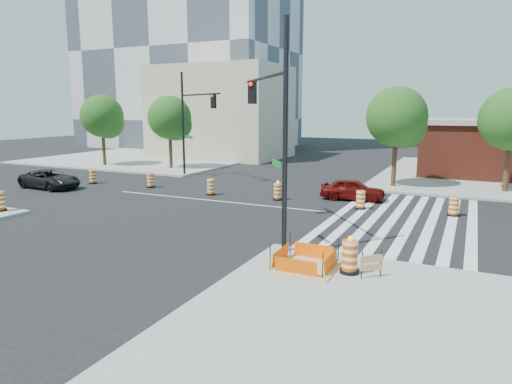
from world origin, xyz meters
TOP-DOWN VIEW (x-y plane):
  - ground at (0.00, 0.00)m, footprint 120.00×120.00m
  - sidewalk_nw at (-18.00, 18.00)m, footprint 22.00×22.00m
  - crosswalk_east at (10.95, 0.00)m, footprint 6.75×13.50m
  - lane_centerline at (0.00, 0.00)m, footprint 14.00×0.12m
  - excavation_pit at (9.00, -9.00)m, footprint 2.20×2.20m
  - beige_midrise at (-12.00, 22.00)m, footprint 14.00×10.00m
  - red_coupe at (7.50, 3.84)m, footprint 3.97×1.93m
  - dark_suv at (-12.38, -1.16)m, footprint 4.74×2.45m
  - signal_pole_se at (6.56, -6.24)m, footprint 4.12×5.10m
  - signal_pole_nw at (-6.01, 7.07)m, footprint 5.37×3.26m
  - pit_drum at (10.51, -8.92)m, footprint 0.64×0.64m
  - sw_corner_drum at (-8.30, -7.77)m, footprint 0.61×0.61m
  - barricade at (11.23, -9.03)m, footprint 0.60×0.52m
  - tree_north_a at (-17.65, 9.66)m, footprint 3.95×3.95m
  - tree_north_b at (-10.74, 10.71)m, footprint 3.86×3.86m
  - tree_north_c at (9.04, 9.35)m, footprint 4.08×4.08m
  - tree_north_d at (15.97, 10.31)m, footprint 3.98×3.98m
  - median_drum_0 at (-11.22, 1.63)m, footprint 0.60×0.60m
  - median_drum_1 at (-6.30, 2.09)m, footprint 0.60×0.60m
  - median_drum_2 at (-1.07, 1.54)m, footprint 0.60×0.60m
  - median_drum_3 at (3.43, 1.85)m, footprint 0.60×0.60m
  - median_drum_4 at (8.50, 1.50)m, footprint 0.60×0.60m
  - median_drum_5 at (13.19, 1.92)m, footprint 0.60×0.60m

SIDE VIEW (x-z plane):
  - ground at x=0.00m, z-range 0.00..0.00m
  - lane_centerline at x=0.00m, z-range 0.00..0.01m
  - crosswalk_east at x=10.95m, z-range 0.00..0.01m
  - sidewalk_nw at x=-18.00m, z-range 0.00..0.15m
  - excavation_pit at x=9.00m, z-range -0.23..0.67m
  - median_drum_0 at x=-11.22m, z-range -0.03..0.99m
  - median_drum_1 at x=-6.30m, z-range -0.03..0.99m
  - median_drum_2 at x=-1.07m, z-range -0.03..0.99m
  - median_drum_4 at x=8.50m, z-range -0.03..0.99m
  - median_drum_5 at x=13.19m, z-range -0.03..0.99m
  - median_drum_3 at x=3.43m, z-range -0.10..1.08m
  - barricade at x=11.23m, z-range 0.19..1.08m
  - sw_corner_drum at x=-8.30m, z-range 0.12..1.16m
  - dark_suv at x=-12.38m, z-range 0.00..1.28m
  - red_coupe at x=7.50m, z-range 0.00..1.31m
  - pit_drum at x=10.51m, z-range 0.04..1.30m
  - tree_north_b at x=-10.74m, z-range 1.13..7.69m
  - tree_north_a at x=-17.65m, z-range 1.15..7.86m
  - tree_north_d at x=15.97m, z-range 1.16..7.91m
  - tree_north_c at x=9.04m, z-range 1.19..8.12m
  - signal_pole_nw at x=-6.01m, z-range 0.92..9.06m
  - beige_midrise at x=-12.00m, z-range 0.00..10.00m
  - signal_pole_se at x=6.56m, z-range 0.95..9.43m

